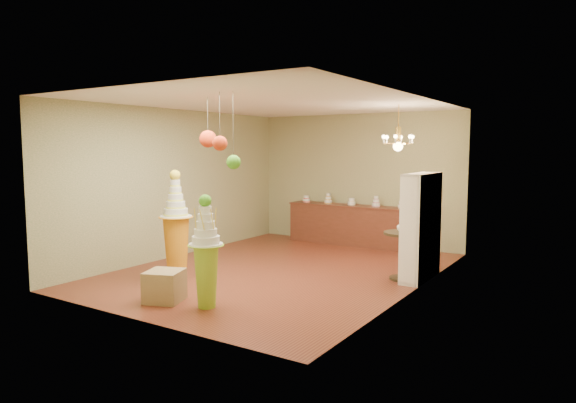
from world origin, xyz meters
The scene contains 17 objects.
floor centered at (0.00, 0.00, 0.00)m, with size 6.50×6.50×0.00m, color #5F271A.
ceiling centered at (0.00, 0.00, 3.00)m, with size 6.50×6.50×0.00m, color white.
wall_back centered at (0.00, 3.25, 1.50)m, with size 5.00×0.04×3.00m, color gray.
wall_front centered at (0.00, -3.25, 1.50)m, with size 5.00×0.04×3.00m, color gray.
wall_left centered at (-2.50, 0.00, 1.50)m, with size 0.04×6.50×3.00m, color gray.
wall_right centered at (2.50, 0.00, 1.50)m, with size 0.04×6.50×3.00m, color gray.
pedestal_green centered at (0.34, -2.36, 0.66)m, with size 0.48×0.48×1.58m.
pedestal_orange centered at (-1.14, -1.45, 0.71)m, with size 0.66×0.66×1.86m.
burlap_riser centered at (-0.37, -2.48, 0.23)m, with size 0.50×0.50×0.45m, color #90764F.
sideboard centered at (0.00, 2.97, 0.48)m, with size 3.04×0.54×1.16m.
shelving_unit centered at (2.34, 0.80, 0.90)m, with size 0.33×1.20×1.80m.
round_table centered at (2.10, 0.57, 0.53)m, with size 0.77×0.77×0.81m.
vase centered at (2.10, 0.57, 0.92)m, with size 0.20×0.20×0.21m, color #F0E2CF.
pom_red_left centered at (-0.27, -1.59, 2.36)m, with size 0.26×0.26×0.78m.
pom_green_mid centered at (0.55, -2.00, 2.03)m, with size 0.20×0.20×1.08m.
pom_red_right centered at (0.34, -2.03, 2.28)m, with size 0.21×0.21×0.82m.
chandelier centered at (1.70, 1.32, 2.30)m, with size 0.79×0.79×0.85m.
Camera 1 is at (5.06, -7.63, 2.21)m, focal length 32.00 mm.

